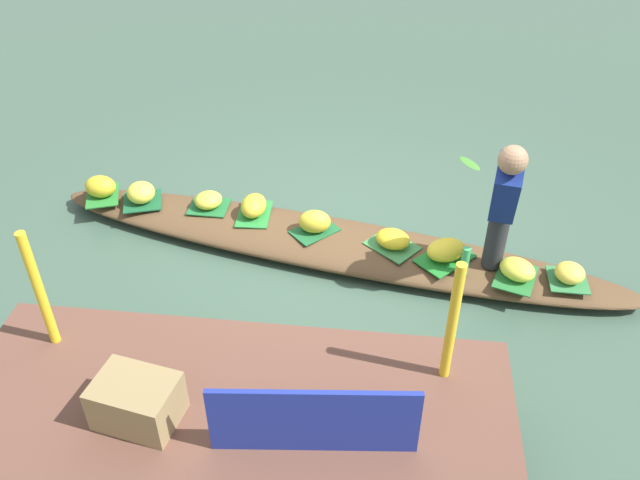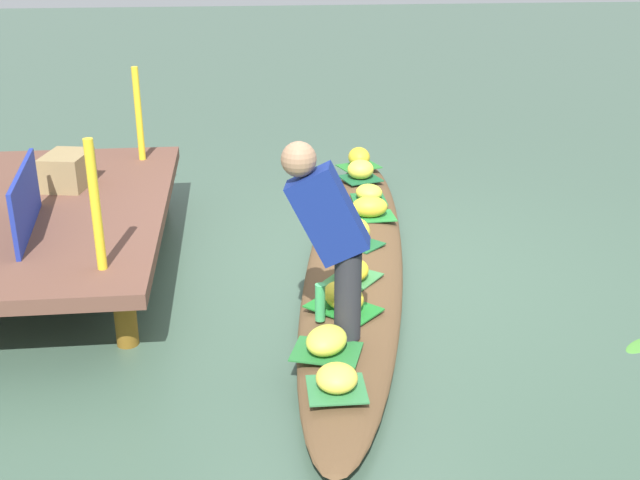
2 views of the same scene
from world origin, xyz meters
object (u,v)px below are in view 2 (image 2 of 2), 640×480
object	(u,v)px
banana_bunch_2	(352,270)
market_banner	(25,201)
vendor_person	(329,230)
water_bottle	(320,302)
banana_bunch_4	(344,296)
banana_bunch_5	(337,378)
banana_bunch_3	(369,192)
banana_bunch_6	(326,340)
banana_bunch_7	(370,207)
banana_bunch_0	(361,169)
banana_bunch_8	(359,157)
produce_crate	(67,170)
moored_boat	(68,174)
vendor_boat	(355,261)
banana_bunch_1	(357,231)

from	to	relation	value
banana_bunch_2	market_banner	world-z (taller)	market_banner
vendor_person	water_bottle	size ratio (longest dim) A/B	4.90
banana_bunch_2	banana_bunch_4	distance (m)	0.44
banana_bunch_5	banana_bunch_3	bearing A→B (deg)	-12.59
banana_bunch_3	banana_bunch_4	size ratio (longest dim) A/B	0.77
banana_bunch_6	banana_bunch_7	bearing A→B (deg)	-15.74
banana_bunch_2	water_bottle	distance (m)	0.63
banana_bunch_6	market_banner	size ratio (longest dim) A/B	0.26
banana_bunch_5	water_bottle	size ratio (longest dim) A/B	0.92
banana_bunch_0	banana_bunch_8	distance (m)	0.40
banana_bunch_3	produce_crate	size ratio (longest dim) A/B	0.56
moored_boat	vendor_person	world-z (taller)	vendor_person
banana_bunch_2	banana_bunch_4	world-z (taller)	banana_bunch_4
banana_bunch_4	market_banner	bearing A→B (deg)	69.30
vendor_person	banana_bunch_4	bearing A→B (deg)	-21.57
vendor_boat	market_banner	bearing A→B (deg)	104.52
banana_bunch_1	banana_bunch_4	xyz separation A→B (m)	(-1.08, 0.25, -0.01)
banana_bunch_2	produce_crate	distance (m)	2.55
banana_bunch_7	banana_bunch_3	bearing A→B (deg)	-8.76
banana_bunch_4	banana_bunch_5	world-z (taller)	banana_bunch_4
banana_bunch_5	vendor_person	distance (m)	0.85
water_bottle	banana_bunch_7	bearing A→B (deg)	-18.89
vendor_boat	market_banner	size ratio (longest dim) A/B	4.69
banana_bunch_1	banana_bunch_2	xyz separation A→B (m)	(-0.66, 0.13, -0.03)
banana_bunch_4	banana_bunch_6	xyz separation A→B (m)	(-0.54, 0.17, -0.01)
banana_bunch_2	banana_bunch_3	distance (m)	1.68
banana_bunch_6	produce_crate	world-z (taller)	produce_crate
banana_bunch_0	vendor_boat	bearing A→B (deg)	170.04
banana_bunch_4	water_bottle	distance (m)	0.22
moored_boat	water_bottle	xyz separation A→B (m)	(-3.57, -2.23, 0.21)
vendor_boat	moored_boat	size ratio (longest dim) A/B	2.76
banana_bunch_2	banana_bunch_3	world-z (taller)	banana_bunch_2
vendor_boat	banana_bunch_3	xyz separation A→B (m)	(1.11, -0.28, 0.17)
banana_bunch_6	moored_boat	bearing A→B (deg)	29.20
banana_bunch_6	produce_crate	bearing A→B (deg)	38.65
vendor_person	banana_bunch_7	bearing A→B (deg)	-16.23
banana_bunch_6	banana_bunch_7	size ratio (longest dim) A/B	0.92
banana_bunch_0	banana_bunch_4	distance (m)	2.73
banana_bunch_7	banana_bunch_2	bearing A→B (deg)	165.07
banana_bunch_8	produce_crate	size ratio (longest dim) A/B	0.63
banana_bunch_0	banana_bunch_6	distance (m)	3.29
banana_bunch_2	vendor_person	bearing A→B (deg)	161.74
vendor_boat	produce_crate	bearing A→B (deg)	80.56
vendor_boat	banana_bunch_4	distance (m)	0.99
moored_boat	banana_bunch_0	size ratio (longest dim) A/B	7.22
banana_bunch_1	banana_bunch_8	bearing A→B (deg)	-9.15
banana_bunch_2	banana_bunch_7	distance (m)	1.26
banana_bunch_6	banana_bunch_7	world-z (taller)	banana_bunch_7
banana_bunch_2	banana_bunch_3	bearing A→B (deg)	-13.37
water_bottle	produce_crate	size ratio (longest dim) A/B	0.56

